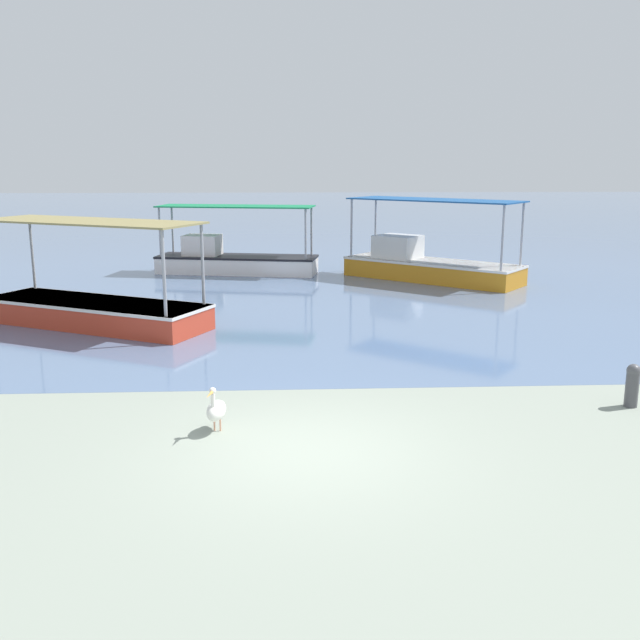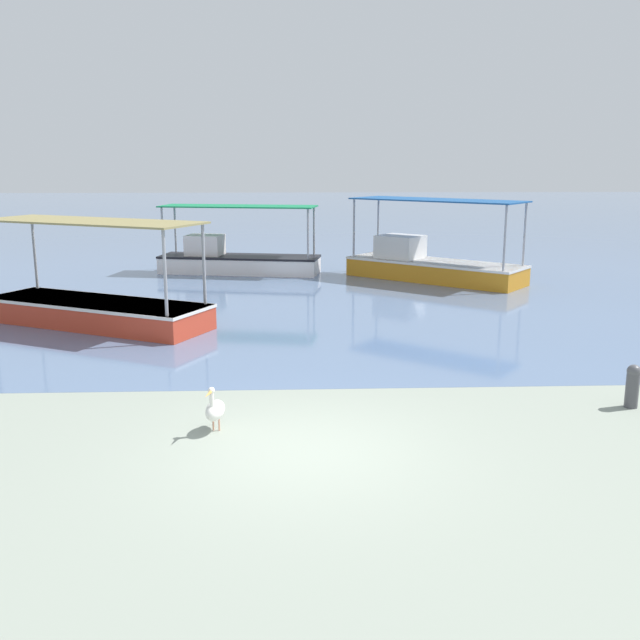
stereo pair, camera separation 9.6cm
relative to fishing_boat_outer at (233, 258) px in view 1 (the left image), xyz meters
name	(u,v)px [view 1 (the left image)]	position (x,y,z in m)	size (l,w,h in m)	color
ground	(308,451)	(2.38, -17.86, -0.60)	(120.00, 120.00, 0.00)	gray
harbor_water	(289,216)	(2.38, 30.14, -0.60)	(110.00, 90.00, 0.00)	slate
fishing_boat_outer	(233,258)	(0.00, 0.00, 0.00)	(6.45, 2.87, 2.63)	white
fishing_boat_far_right	(427,263)	(7.33, -1.96, 0.04)	(6.36, 5.75, 2.96)	orange
fishing_boat_far_left	(95,306)	(-3.04, -9.07, -0.07)	(6.56, 4.59, 2.80)	#C33B25
pelican	(216,410)	(0.92, -16.98, -0.22)	(0.39, 0.80, 0.80)	#E0997A
mooring_bollard	(632,384)	(8.24, -16.12, -0.18)	(0.24, 0.24, 0.79)	#47474C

